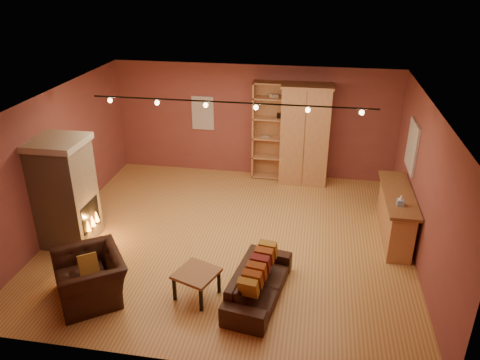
% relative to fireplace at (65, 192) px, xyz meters
% --- Properties ---
extents(floor, '(7.00, 7.00, 0.00)m').
position_rel_fireplace_xyz_m(floor, '(3.04, 0.60, -1.06)').
color(floor, '#AD7B3D').
rests_on(floor, ground).
extents(ceiling, '(7.00, 7.00, 0.00)m').
position_rel_fireplace_xyz_m(ceiling, '(3.04, 0.60, 1.74)').
color(ceiling, brown).
rests_on(ceiling, back_wall).
extents(back_wall, '(7.00, 0.02, 2.80)m').
position_rel_fireplace_xyz_m(back_wall, '(3.04, 3.85, 0.34)').
color(back_wall, brown).
rests_on(back_wall, floor).
extents(left_wall, '(0.02, 6.50, 2.80)m').
position_rel_fireplace_xyz_m(left_wall, '(-0.46, 0.60, 0.34)').
color(left_wall, brown).
rests_on(left_wall, floor).
extents(right_wall, '(0.02, 6.50, 2.80)m').
position_rel_fireplace_xyz_m(right_wall, '(6.54, 0.60, 0.34)').
color(right_wall, brown).
rests_on(right_wall, floor).
extents(fireplace, '(1.01, 0.98, 2.12)m').
position_rel_fireplace_xyz_m(fireplace, '(0.00, 0.00, 0.00)').
color(fireplace, tan).
rests_on(fireplace, floor).
extents(back_window, '(0.56, 0.04, 0.86)m').
position_rel_fireplace_xyz_m(back_window, '(1.74, 3.83, 0.49)').
color(back_window, beige).
rests_on(back_window, back_wall).
extents(bookcase, '(1.00, 0.39, 2.45)m').
position_rel_fireplace_xyz_m(bookcase, '(3.55, 3.72, 0.19)').
color(bookcase, tan).
rests_on(bookcase, floor).
extents(armoire, '(1.20, 0.68, 2.45)m').
position_rel_fireplace_xyz_m(armoire, '(4.33, 3.54, 0.17)').
color(armoire, tan).
rests_on(armoire, floor).
extents(bar_counter, '(0.56, 2.06, 0.99)m').
position_rel_fireplace_xyz_m(bar_counter, '(6.24, 1.20, -0.56)').
color(bar_counter, tan).
rests_on(bar_counter, floor).
extents(tissue_box, '(0.11, 0.11, 0.21)m').
position_rel_fireplace_xyz_m(tissue_box, '(6.19, 0.66, 0.01)').
color(tissue_box, '#89B3DB').
rests_on(tissue_box, bar_counter).
extents(right_window, '(0.05, 0.90, 1.00)m').
position_rel_fireplace_xyz_m(right_window, '(6.51, 2.00, 0.59)').
color(right_window, beige).
rests_on(right_window, right_wall).
extents(loveseat, '(0.81, 1.87, 0.76)m').
position_rel_fireplace_xyz_m(loveseat, '(3.84, -1.09, -0.68)').
color(loveseat, black).
rests_on(loveseat, floor).
extents(armchair, '(1.30, 1.39, 1.02)m').
position_rel_fireplace_xyz_m(armchair, '(1.16, -1.55, -0.55)').
color(armchair, black).
rests_on(armchair, floor).
extents(coffee_table, '(0.80, 0.80, 0.47)m').
position_rel_fireplace_xyz_m(coffee_table, '(2.85, -1.25, -0.66)').
color(coffee_table, brown).
rests_on(coffee_table, floor).
extents(track_rail, '(5.20, 0.09, 0.13)m').
position_rel_fireplace_xyz_m(track_rail, '(3.04, 0.80, 1.63)').
color(track_rail, black).
rests_on(track_rail, ceiling).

